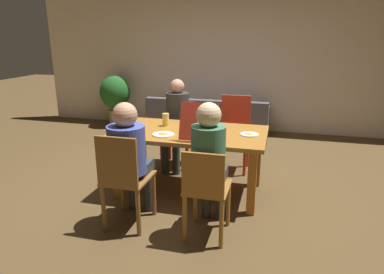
{
  "coord_description": "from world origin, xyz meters",
  "views": [
    {
      "loc": [
        0.96,
        -3.59,
        1.78
      ],
      "look_at": [
        0.0,
        0.1,
        0.64
      ],
      "focal_mm": 32.2,
      "sensor_mm": 36.0,
      "label": 1
    }
  ],
  "objects": [
    {
      "name": "couch",
      "position": [
        -0.28,
        2.37,
        0.26
      ],
      "size": [
        2.14,
        0.79,
        0.7
      ],
      "color": "#514B52",
      "rests_on": "ground"
    },
    {
      "name": "person_1",
      "position": [
        0.39,
        -0.78,
        0.73
      ],
      "size": [
        0.3,
        0.5,
        1.24
      ],
      "color": "#343635",
      "rests_on": "ground"
    },
    {
      "name": "person_2",
      "position": [
        -0.38,
        -0.78,
        0.72
      ],
      "size": [
        0.35,
        0.5,
        1.2
      ],
      "color": "#333738",
      "rests_on": "ground"
    },
    {
      "name": "ground_plane",
      "position": [
        0.0,
        0.0,
        0.0
      ],
      "size": [
        20.0,
        20.0,
        0.0
      ],
      "primitive_type": "plane",
      "color": "brown"
    },
    {
      "name": "pizza_box_0",
      "position": [
        0.19,
        -0.17,
        0.79
      ],
      "size": [
        0.39,
        0.5,
        0.39
      ],
      "color": "red",
      "rests_on": "dining_table"
    },
    {
      "name": "chair_3",
      "position": [
        0.39,
        0.88,
        0.55
      ],
      "size": [
        0.41,
        0.39,
        1.0
      ],
      "color": "#B73520",
      "rests_on": "ground"
    },
    {
      "name": "person_0",
      "position": [
        -0.38,
        0.72,
        0.7
      ],
      "size": [
        0.31,
        0.54,
        1.21
      ],
      "color": "#32423B",
      "rests_on": "ground"
    },
    {
      "name": "chair_2",
      "position": [
        -0.38,
        -0.92,
        0.51
      ],
      "size": [
        0.41,
        0.46,
        0.94
      ],
      "color": "brown",
      "rests_on": "ground"
    },
    {
      "name": "drinking_glass_0",
      "position": [
        -0.33,
        0.15,
        0.81
      ],
      "size": [
        0.08,
        0.08,
        0.15
      ],
      "primitive_type": "cylinder",
      "color": "#E3CB5C",
      "rests_on": "dining_table"
    },
    {
      "name": "chair_1",
      "position": [
        0.39,
        -0.92,
        0.48
      ],
      "size": [
        0.38,
        0.43,
        0.86
      ],
      "color": "#9B6529",
      "rests_on": "ground"
    },
    {
      "name": "dining_table",
      "position": [
        0.0,
        0.0,
        0.63
      ],
      "size": [
        1.7,
        0.94,
        0.74
      ],
      "color": "#A46928",
      "rests_on": "ground"
    },
    {
      "name": "plate_0",
      "position": [
        -0.24,
        -0.23,
        0.75
      ],
      "size": [
        0.24,
        0.24,
        0.03
      ],
      "color": "white",
      "rests_on": "dining_table"
    },
    {
      "name": "drinking_glass_1",
      "position": [
        -0.75,
        -0.13,
        0.81
      ],
      "size": [
        0.07,
        0.07,
        0.14
      ],
      "primitive_type": "cylinder",
      "color": "silver",
      "rests_on": "dining_table"
    },
    {
      "name": "plate_1",
      "position": [
        0.66,
        0.01,
        0.75
      ],
      "size": [
        0.2,
        0.2,
        0.03
      ],
      "color": "white",
      "rests_on": "dining_table"
    },
    {
      "name": "chair_0",
      "position": [
        -0.38,
        0.87,
        0.48
      ],
      "size": [
        0.42,
        0.41,
        0.88
      ],
      "color": "red",
      "rests_on": "ground"
    },
    {
      "name": "potted_plant",
      "position": [
        -2.24,
        2.6,
        0.62
      ],
      "size": [
        0.59,
        0.59,
        0.99
      ],
      "color": "gray",
      "rests_on": "ground"
    },
    {
      "name": "back_wall",
      "position": [
        0.0,
        2.98,
        1.36
      ],
      "size": [
        7.65,
        0.12,
        2.73
      ],
      "primitive_type": "cube",
      "color": "beige",
      "rests_on": "ground"
    }
  ]
}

